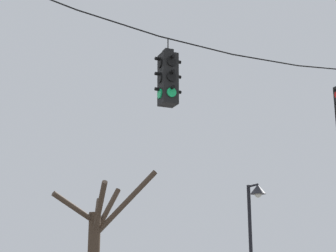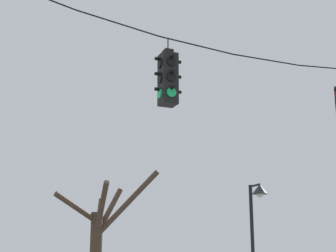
{
  "view_description": "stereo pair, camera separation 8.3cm",
  "coord_description": "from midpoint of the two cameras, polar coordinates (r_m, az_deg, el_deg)",
  "views": [
    {
      "loc": [
        -6.35,
        -9.43,
        1.8
      ],
      "look_at": [
        -2.44,
        -0.19,
        4.37
      ],
      "focal_mm": 55.0,
      "sensor_mm": 36.0,
      "label": 1
    },
    {
      "loc": [
        -6.28,
        -9.47,
        1.8
      ],
      "look_at": [
        -2.44,
        -0.19,
        4.37
      ],
      "focal_mm": 55.0,
      "sensor_mm": 36.0,
      "label": 2
    }
  ],
  "objects": [
    {
      "name": "span_wire",
      "position": [
        12.12,
        10.59,
        8.31
      ],
      "size": [
        12.33,
        0.03,
        0.79
      ],
      "color": "black"
    },
    {
      "name": "traffic_light_near_right_pole",
      "position": [
        10.65,
        -0.22,
        5.27
      ],
      "size": [
        0.58,
        0.58,
        1.46
      ],
      "color": "black"
    },
    {
      "name": "street_lamp",
      "position": [
        17.45,
        9.51,
        -9.29
      ],
      "size": [
        0.53,
        0.91,
        4.2
      ],
      "color": "black",
      "rests_on": "ground_plane"
    },
    {
      "name": "bare_tree",
      "position": [
        18.85,
        -7.95,
        -12.33
      ],
      "size": [
        3.77,
        3.4,
        4.91
      ],
      "color": "#423326",
      "rests_on": "ground_plane"
    }
  ]
}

